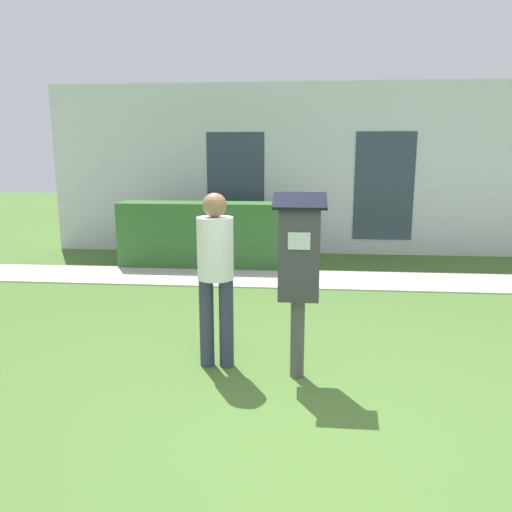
# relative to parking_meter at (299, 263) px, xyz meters

# --- Properties ---
(ground_plane) EXTENTS (40.00, 40.00, 0.00)m
(ground_plane) POSITION_rel_parking_meter_xyz_m (0.14, -0.76, -1.02)
(ground_plane) COLOR #476B2D
(sidewalk) EXTENTS (12.00, 1.10, 0.02)m
(sidewalk) POSITION_rel_parking_meter_xyz_m (0.14, 3.39, -1.01)
(sidewalk) COLOR beige
(sidewalk) RESTS_ON ground
(building_facade) EXTENTS (10.00, 0.26, 3.20)m
(building_facade) POSITION_rel_parking_meter_xyz_m (0.14, 5.62, 0.58)
(building_facade) COLOR silver
(building_facade) RESTS_ON ground
(parking_meter) EXTENTS (0.44, 0.31, 1.59)m
(parking_meter) POSITION_rel_parking_meter_xyz_m (0.00, 0.00, 0.00)
(parking_meter) COLOR #4C4C4C
(parking_meter) RESTS_ON ground
(person_standing) EXTENTS (0.32, 0.32, 1.58)m
(person_standing) POSITION_rel_parking_meter_xyz_m (-0.73, 0.16, -0.09)
(person_standing) COLOR #333851
(person_standing) RESTS_ON ground
(outdoor_chair_left) EXTENTS (0.44, 0.44, 0.90)m
(outdoor_chair_left) POSITION_rel_parking_meter_xyz_m (-1.09, 4.30, -0.49)
(outdoor_chair_left) COLOR #262628
(outdoor_chair_left) RESTS_ON ground
(outdoor_chair_middle) EXTENTS (0.44, 0.44, 0.90)m
(outdoor_chair_middle) POSITION_rel_parking_meter_xyz_m (-0.15, 4.50, -0.49)
(outdoor_chair_middle) COLOR #262628
(outdoor_chair_middle) RESTS_ON ground
(hedge_row) EXTENTS (2.71, 0.60, 1.10)m
(hedge_row) POSITION_rel_parking_meter_xyz_m (-1.71, 4.19, -0.47)
(hedge_row) COLOR #33662D
(hedge_row) RESTS_ON ground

